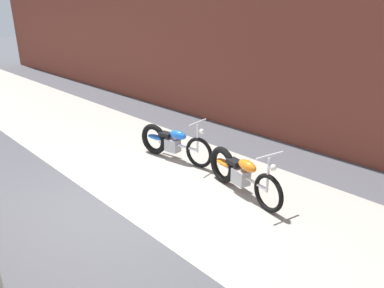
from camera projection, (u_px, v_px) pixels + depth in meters
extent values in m
plane|color=#47474C|center=(112.00, 209.00, 6.28)|extent=(80.00, 80.00, 0.00)
cube|color=#9E998E|center=(186.00, 178.00, 7.40)|extent=(36.00, 3.50, 0.01)
cube|color=brown|center=(293.00, 22.00, 8.59)|extent=(36.00, 0.50, 5.84)
torus|color=black|center=(199.00, 153.00, 7.77)|extent=(0.68, 0.19, 0.68)
torus|color=black|center=(154.00, 139.00, 8.49)|extent=(0.74, 0.25, 0.73)
cylinder|color=silver|center=(175.00, 144.00, 8.12)|extent=(1.23, 0.26, 0.06)
cube|color=#99999E|center=(173.00, 145.00, 8.18)|extent=(0.35, 0.27, 0.28)
ellipsoid|color=blue|center=(178.00, 135.00, 7.99)|extent=(0.47, 0.26, 0.20)
ellipsoid|color=blue|center=(155.00, 137.00, 8.44)|extent=(0.46, 0.25, 0.10)
cube|color=black|center=(166.00, 134.00, 8.21)|extent=(0.31, 0.24, 0.08)
cylinder|color=silver|center=(198.00, 139.00, 7.68)|extent=(0.05, 0.05, 0.62)
cylinder|color=silver|center=(198.00, 122.00, 7.55)|extent=(0.13, 0.58, 0.03)
sphere|color=white|center=(201.00, 131.00, 7.56)|extent=(0.11, 0.11, 0.11)
cylinder|color=silver|center=(169.00, 144.00, 8.45)|extent=(0.55, 0.15, 0.06)
torus|color=black|center=(268.00, 193.00, 6.10)|extent=(0.68, 0.22, 0.68)
torus|color=black|center=(222.00, 165.00, 7.12)|extent=(0.74, 0.28, 0.73)
cylinder|color=silver|center=(244.00, 176.00, 6.60)|extent=(1.22, 0.31, 0.06)
cube|color=#99999E|center=(241.00, 177.00, 6.67)|extent=(0.36, 0.28, 0.28)
ellipsoid|color=orange|center=(247.00, 166.00, 6.45)|extent=(0.47, 0.28, 0.20)
ellipsoid|color=orange|center=(224.00, 163.00, 7.06)|extent=(0.47, 0.27, 0.10)
cube|color=black|center=(234.00, 162.00, 6.76)|extent=(0.31, 0.25, 0.08)
cylinder|color=silver|center=(268.00, 175.00, 6.02)|extent=(0.05, 0.05, 0.62)
cylinder|color=silver|center=(270.00, 155.00, 5.89)|extent=(0.15, 0.57, 0.03)
sphere|color=white|center=(273.00, 168.00, 5.87)|extent=(0.11, 0.11, 0.11)
cylinder|color=silver|center=(239.00, 174.00, 6.97)|extent=(0.55, 0.17, 0.06)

